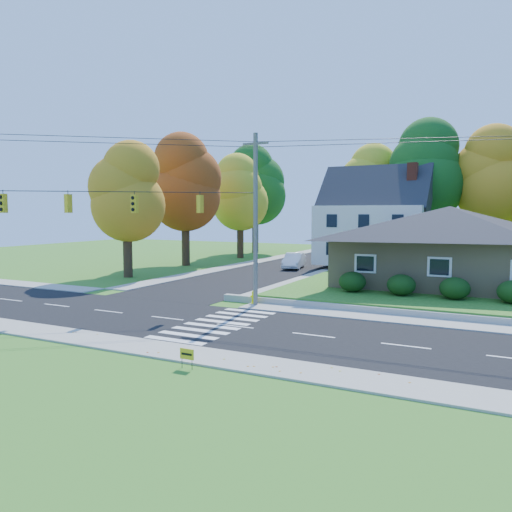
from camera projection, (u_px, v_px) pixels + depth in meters
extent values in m
plane|color=#3D7923|center=(235.00, 327.00, 23.99)|extent=(120.00, 120.00, 0.00)
cube|color=black|center=(235.00, 326.00, 23.99)|extent=(90.00, 8.00, 0.02)
cube|color=black|center=(290.00, 266.00, 50.71)|extent=(8.00, 44.00, 0.02)
cube|color=#9C9A90|center=(277.00, 308.00, 28.44)|extent=(90.00, 2.00, 0.08)
cube|color=#9C9A90|center=(173.00, 352.00, 19.53)|extent=(90.00, 2.00, 0.08)
cube|color=tan|center=(448.00, 261.00, 34.49)|extent=(14.00, 10.00, 3.20)
pyramid|color=#26262B|center=(449.00, 222.00, 34.25)|extent=(14.60, 10.60, 2.20)
cube|color=silver|center=(374.00, 235.00, 48.64)|extent=(10.00, 8.00, 5.60)
pyramid|color=#26262B|center=(375.00, 193.00, 48.29)|extent=(10.40, 8.40, 2.40)
cube|color=brown|center=(411.00, 214.00, 46.90)|extent=(0.90, 0.90, 9.60)
ellipsoid|color=#163A10|center=(352.00, 282.00, 31.28)|extent=(1.70, 1.70, 1.27)
ellipsoid|color=#163A10|center=(401.00, 285.00, 29.94)|extent=(1.70, 1.70, 1.27)
ellipsoid|color=#163A10|center=(455.00, 288.00, 28.60)|extent=(1.70, 1.70, 1.27)
cylinder|color=#666059|center=(256.00, 221.00, 28.85)|extent=(0.26, 0.26, 10.00)
cube|color=#666059|center=(256.00, 144.00, 28.47)|extent=(1.60, 0.12, 0.12)
cube|color=gold|center=(3.00, 203.00, 25.97)|extent=(0.34, 0.26, 1.00)
cube|color=gold|center=(68.00, 204.00, 26.63)|extent=(0.26, 0.34, 1.00)
cube|color=gold|center=(135.00, 204.00, 27.35)|extent=(0.34, 0.26, 1.00)
cube|color=gold|center=(200.00, 204.00, 28.10)|extent=(0.26, 0.34, 1.00)
cylinder|color=black|center=(105.00, 192.00, 26.98)|extent=(13.02, 10.43, 0.04)
cylinder|color=#3F2A19|center=(369.00, 233.00, 54.88)|extent=(0.80, 0.80, 5.40)
sphere|color=gold|center=(369.00, 197.00, 54.54)|extent=(6.72, 6.72, 6.72)
sphere|color=gold|center=(370.00, 182.00, 54.40)|extent=(5.91, 5.91, 5.91)
sphere|color=gold|center=(370.00, 166.00, 54.25)|extent=(5.11, 5.11, 5.11)
cylinder|color=#3F2A19|center=(424.00, 230.00, 51.28)|extent=(0.86, 0.86, 6.30)
sphere|color=#1B5519|center=(426.00, 186.00, 50.88)|extent=(7.84, 7.84, 7.84)
sphere|color=#1B5519|center=(426.00, 166.00, 50.71)|extent=(6.90, 6.90, 6.90)
sphere|color=#1B5519|center=(427.00, 147.00, 50.54)|extent=(5.96, 5.96, 5.96)
cylinder|color=#3F2A19|center=(489.00, 233.00, 49.51)|extent=(0.83, 0.83, 5.85)
sphere|color=orange|center=(490.00, 190.00, 49.14)|extent=(7.28, 7.28, 7.28)
sphere|color=orange|center=(491.00, 172.00, 48.98)|extent=(6.41, 6.41, 6.41)
sphere|color=orange|center=(492.00, 153.00, 48.82)|extent=(5.53, 5.53, 5.53)
cylinder|color=#3F2A19|center=(128.00, 248.00, 42.04)|extent=(0.77, 0.77, 4.95)
sphere|color=orange|center=(127.00, 205.00, 41.73)|extent=(6.16, 6.16, 6.16)
sphere|color=orange|center=(126.00, 187.00, 41.59)|extent=(5.42, 5.42, 5.42)
sphere|color=orange|center=(126.00, 168.00, 41.46)|extent=(4.68, 4.68, 4.68)
cylinder|color=#3F2A19|center=(186.00, 237.00, 51.36)|extent=(0.83, 0.83, 5.85)
sphere|color=#9B4013|center=(185.00, 196.00, 50.99)|extent=(7.28, 7.28, 7.28)
sphere|color=#9B4013|center=(185.00, 178.00, 50.83)|extent=(6.41, 6.41, 6.41)
sphere|color=#9B4013|center=(185.00, 160.00, 50.67)|extent=(5.53, 5.53, 5.53)
cylinder|color=#3F2A19|center=(240.00, 236.00, 59.84)|extent=(0.80, 0.80, 5.40)
sphere|color=gold|center=(240.00, 203.00, 59.50)|extent=(6.72, 6.72, 6.72)
sphere|color=gold|center=(240.00, 189.00, 59.35)|extent=(5.91, 5.91, 5.91)
sphere|color=gold|center=(240.00, 174.00, 59.20)|extent=(5.11, 5.11, 5.11)
cylinder|color=#3F2A19|center=(255.00, 229.00, 67.82)|extent=(0.86, 0.86, 6.30)
sphere|color=#1B5519|center=(255.00, 196.00, 67.42)|extent=(7.84, 7.84, 7.84)
sphere|color=#1B5519|center=(255.00, 181.00, 67.25)|extent=(6.90, 6.90, 6.90)
sphere|color=#1B5519|center=(255.00, 167.00, 67.07)|extent=(5.96, 5.96, 5.96)
imported|color=white|center=(294.00, 261.00, 48.53)|extent=(2.52, 4.83, 1.52)
cylinder|color=#FFFA01|center=(254.00, 304.00, 29.67)|extent=(0.38, 0.38, 0.11)
cylinder|color=#FFFA01|center=(254.00, 299.00, 29.64)|extent=(0.25, 0.25, 0.58)
sphere|color=#FFFA01|center=(254.00, 293.00, 29.61)|extent=(0.27, 0.27, 0.27)
cylinder|color=#FFFA01|center=(254.00, 297.00, 29.63)|extent=(0.49, 0.23, 0.13)
cylinder|color=black|center=(182.00, 361.00, 17.59)|extent=(0.02, 0.02, 0.48)
cylinder|color=black|center=(192.00, 363.00, 17.40)|extent=(0.02, 0.02, 0.48)
cube|color=gold|center=(187.00, 354.00, 17.47)|extent=(0.58, 0.04, 0.38)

